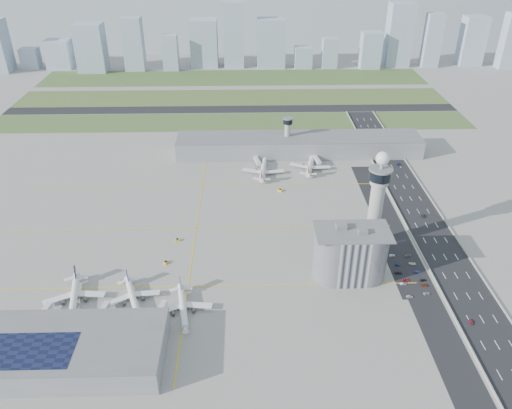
{
  "coord_description": "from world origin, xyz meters",
  "views": [
    {
      "loc": [
        -7.25,
        -249.64,
        182.69
      ],
      "look_at": [
        0.0,
        35.0,
        15.0
      ],
      "focal_mm": 35.0,
      "sensor_mm": 36.0,
      "label": 1
    }
  ],
  "objects_px": {
    "jet_bridge_far_0": "(255,159)",
    "car_lot_0": "(410,296)",
    "secondary_tower": "(287,132)",
    "car_lot_4": "(398,265)",
    "car_lot_2": "(406,280)",
    "car_lot_7": "(425,285)",
    "car_lot_6": "(427,293)",
    "car_hw_4": "(367,138)",
    "jet_bridge_near_2": "(156,322)",
    "car_lot_5": "(392,255)",
    "tug_4": "(280,190)",
    "tug_0": "(121,282)",
    "car_hw_0": "(471,322)",
    "car_hw_2": "(399,164)",
    "jet_bridge_near_0": "(37,325)",
    "airplane_near_a": "(73,294)",
    "airplane_near_c": "(183,305)",
    "car_lot_10": "(412,264)",
    "tug_2": "(166,262)",
    "car_lot_11": "(408,256)",
    "admin_building": "(350,254)",
    "car_hw_1": "(423,216)",
    "control_tower": "(377,197)",
    "jet_bridge_far_1": "(314,158)",
    "car_lot_8": "(423,280)",
    "car_lot_3": "(399,273)",
    "tug_5": "(313,173)",
    "airplane_far_b": "(310,162)",
    "tug_1": "(129,281)",
    "car_lot_9": "(417,272)",
    "jet_bridge_near_1": "(97,323)",
    "tug_3": "(177,240)",
    "car_lot_1": "(403,284)",
    "airplane_far_a": "(263,167)"
  },
  "relations": [
    {
      "from": "jet_bridge_far_1",
      "to": "car_lot_0",
      "type": "distance_m",
      "value": 176.68
    },
    {
      "from": "car_lot_6",
      "to": "car_hw_4",
      "type": "xyz_separation_m",
      "value": [
        14.84,
        219.18,
        0.08
      ]
    },
    {
      "from": "admin_building",
      "to": "car_hw_1",
      "type": "bearing_deg",
      "value": 44.36
    },
    {
      "from": "tug_4",
      "to": "car_lot_0",
      "type": "height_order",
      "value": "tug_4"
    },
    {
      "from": "airplane_near_a",
      "to": "car_hw_4",
      "type": "height_order",
      "value": "airplane_near_a"
    },
    {
      "from": "car_lot_7",
      "to": "car_lot_11",
      "type": "bearing_deg",
      "value": 9.0
    },
    {
      "from": "car_lot_1",
      "to": "car_hw_0",
      "type": "xyz_separation_m",
      "value": [
        26.48,
        -31.19,
        0.01
      ]
    },
    {
      "from": "tug_1",
      "to": "tug_2",
      "type": "bearing_deg",
      "value": 115.34
    },
    {
      "from": "airplane_near_a",
      "to": "airplane_near_c",
      "type": "height_order",
      "value": "airplane_near_a"
    },
    {
      "from": "tug_3",
      "to": "secondary_tower",
      "type": "bearing_deg",
      "value": -44.19
    },
    {
      "from": "jet_bridge_far_0",
      "to": "control_tower",
      "type": "bearing_deg",
      "value": 19.45
    },
    {
      "from": "jet_bridge_far_0",
      "to": "car_lot_10",
      "type": "distance_m",
      "value": 170.85
    },
    {
      "from": "jet_bridge_near_0",
      "to": "airplane_far_b",
      "type": "bearing_deg",
      "value": -31.69
    },
    {
      "from": "control_tower",
      "to": "jet_bridge_near_0",
      "type": "distance_m",
      "value": 200.06
    },
    {
      "from": "car_lot_0",
      "to": "car_lot_5",
      "type": "height_order",
      "value": "car_lot_0"
    },
    {
      "from": "jet_bridge_far_0",
      "to": "car_lot_7",
      "type": "bearing_deg",
      "value": 19.13
    },
    {
      "from": "car_lot_10",
      "to": "tug_1",
      "type": "bearing_deg",
      "value": 97.95
    },
    {
      "from": "airplane_far_a",
      "to": "jet_bridge_near_0",
      "type": "bearing_deg",
      "value": 151.53
    },
    {
      "from": "admin_building",
      "to": "airplane_near_a",
      "type": "distance_m",
      "value": 153.71
    },
    {
      "from": "car_lot_10",
      "to": "car_lot_11",
      "type": "xyz_separation_m",
      "value": [
        -0.27,
        8.14,
        0.02
      ]
    },
    {
      "from": "airplane_far_b",
      "to": "car_lot_4",
      "type": "height_order",
      "value": "airplane_far_b"
    },
    {
      "from": "jet_bridge_near_1",
      "to": "car_lot_2",
      "type": "relative_size",
      "value": 3.17
    },
    {
      "from": "airplane_far_b",
      "to": "tug_1",
      "type": "xyz_separation_m",
      "value": [
        -120.91,
        -143.22,
        -4.75
      ]
    },
    {
      "from": "tug_2",
      "to": "car_lot_11",
      "type": "bearing_deg",
      "value": -146.2
    },
    {
      "from": "jet_bridge_far_0",
      "to": "car_lot_0",
      "type": "relative_size",
      "value": 3.74
    },
    {
      "from": "jet_bridge_near_0",
      "to": "car_lot_5",
      "type": "relative_size",
      "value": 3.86
    },
    {
      "from": "airplane_near_a",
      "to": "jet_bridge_near_0",
      "type": "xyz_separation_m",
      "value": [
        -12.78,
        -20.03,
        -2.61
      ]
    },
    {
      "from": "tug_4",
      "to": "car_lot_11",
      "type": "bearing_deg",
      "value": -107.84
    },
    {
      "from": "car_lot_4",
      "to": "jet_bridge_near_2",
      "type": "bearing_deg",
      "value": 117.74
    },
    {
      "from": "car_lot_2",
      "to": "car_lot_7",
      "type": "height_order",
      "value": "car_lot_2"
    },
    {
      "from": "secondary_tower",
      "to": "car_lot_8",
      "type": "distance_m",
      "value": 190.3
    },
    {
      "from": "secondary_tower",
      "to": "jet_bridge_near_1",
      "type": "distance_m",
      "value": 239.88
    },
    {
      "from": "secondary_tower",
      "to": "car_lot_9",
      "type": "relative_size",
      "value": 8.41
    },
    {
      "from": "control_tower",
      "to": "car_lot_5",
      "type": "bearing_deg",
      "value": -49.08
    },
    {
      "from": "car_lot_6",
      "to": "car_hw_2",
      "type": "xyz_separation_m",
      "value": [
        28.69,
        161.96,
        0.08
      ]
    },
    {
      "from": "airplane_far_b",
      "to": "jet_bridge_near_2",
      "type": "height_order",
      "value": "airplane_far_b"
    },
    {
      "from": "jet_bridge_near_2",
      "to": "car_lot_5",
      "type": "height_order",
      "value": "jet_bridge_near_2"
    },
    {
      "from": "jet_bridge_far_1",
      "to": "tug_4",
      "type": "height_order",
      "value": "jet_bridge_far_1"
    },
    {
      "from": "car_lot_4",
      "to": "car_lot_10",
      "type": "height_order",
      "value": "car_lot_10"
    },
    {
      "from": "car_lot_2",
      "to": "car_lot_6",
      "type": "height_order",
      "value": "car_lot_2"
    },
    {
      "from": "car_lot_3",
      "to": "jet_bridge_near_0",
      "type": "bearing_deg",
      "value": 103.73
    },
    {
      "from": "jet_bridge_near_0",
      "to": "tug_4",
      "type": "distance_m",
      "value": 193.31
    },
    {
      "from": "airplane_far_b",
      "to": "car_lot_0",
      "type": "bearing_deg",
      "value": -155.15
    },
    {
      "from": "airplane_near_a",
      "to": "car_lot_6",
      "type": "xyz_separation_m",
      "value": [
        192.72,
        1.14,
        -4.9
      ]
    },
    {
      "from": "tug_0",
      "to": "car_hw_0",
      "type": "xyz_separation_m",
      "value": [
        186.61,
        -36.85,
        -0.17
      ]
    },
    {
      "from": "car_lot_9",
      "to": "car_lot_6",
      "type": "bearing_deg",
      "value": -177.5
    },
    {
      "from": "car_lot_0",
      "to": "car_hw_0",
      "type": "xyz_separation_m",
      "value": [
        26.03,
        -20.4,
        -0.01
      ]
    },
    {
      "from": "secondary_tower",
      "to": "car_lot_4",
      "type": "distance_m",
      "value": 173.23
    },
    {
      "from": "jet_bridge_far_1",
      "to": "tug_5",
      "type": "bearing_deg",
      "value": -20.46
    },
    {
      "from": "car_lot_6",
      "to": "car_lot_11",
      "type": "distance_m",
      "value": 35.13
    }
  ]
}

